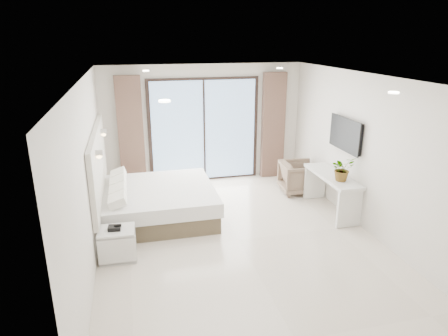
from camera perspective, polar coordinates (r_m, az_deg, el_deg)
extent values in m
plane|color=beige|center=(6.88, 2.14, -10.23)|extent=(6.20, 6.20, 0.00)
cube|color=silver|center=(9.26, -2.92, 6.30)|extent=(4.60, 0.02, 2.70)
cube|color=silver|center=(3.72, 15.64, -13.98)|extent=(4.60, 0.02, 2.70)
cube|color=silver|center=(6.16, -18.80, -1.04)|extent=(0.02, 6.20, 2.70)
cube|color=silver|center=(7.29, 19.99, 1.80)|extent=(0.02, 6.20, 2.70)
cube|color=white|center=(6.06, 2.45, 12.76)|extent=(4.60, 6.20, 0.02)
cube|color=white|center=(7.38, -17.52, 0.64)|extent=(0.08, 3.00, 1.20)
cube|color=black|center=(7.78, 17.08, 4.65)|extent=(0.06, 1.00, 0.58)
cube|color=black|center=(7.76, 16.82, 4.64)|extent=(0.02, 1.04, 0.62)
cube|color=black|center=(9.27, -2.87, 5.35)|extent=(2.56, 0.04, 2.42)
cube|color=#8BB1DE|center=(9.24, -2.83, 5.31)|extent=(2.40, 0.01, 2.30)
cube|color=brown|center=(9.00, -13.15, 4.82)|extent=(0.55, 0.14, 2.50)
cube|color=brown|center=(9.59, 7.04, 5.99)|extent=(0.55, 0.14, 2.50)
cylinder|color=white|center=(4.07, -8.50, 9.45)|extent=(0.12, 0.12, 0.02)
cylinder|color=white|center=(5.01, 23.08, 9.88)|extent=(0.12, 0.12, 0.02)
cylinder|color=white|center=(7.64, -11.11, 13.48)|extent=(0.12, 0.12, 0.02)
cylinder|color=white|center=(8.18, 7.95, 13.95)|extent=(0.12, 0.12, 0.02)
cube|color=brown|center=(7.71, -9.34, -5.82)|extent=(2.01, 1.91, 0.32)
cube|color=white|center=(7.60, -9.45, -3.82)|extent=(2.09, 1.99, 0.26)
cube|color=white|center=(6.92, -14.95, -4.72)|extent=(0.28, 0.40, 0.14)
cube|color=white|center=(7.32, -14.90, -3.42)|extent=(0.28, 0.40, 0.14)
cube|color=white|center=(7.73, -14.86, -2.22)|extent=(0.28, 0.40, 0.14)
cube|color=white|center=(8.13, -14.83, -1.17)|extent=(0.28, 0.40, 0.14)
cube|color=silver|center=(6.35, -15.15, -8.68)|extent=(0.56, 0.47, 0.05)
cube|color=silver|center=(6.56, -14.82, -12.16)|extent=(0.56, 0.47, 0.05)
cube|color=silver|center=(6.28, -15.00, -11.35)|extent=(0.55, 0.07, 0.45)
cube|color=silver|center=(6.63, -14.95, -9.67)|extent=(0.55, 0.07, 0.45)
cube|color=black|center=(6.32, -15.38, -8.26)|extent=(0.20, 0.16, 0.06)
cube|color=silver|center=(7.90, 15.21, -1.11)|extent=(0.48, 1.54, 0.06)
cube|color=silver|center=(7.49, 17.44, -5.61)|extent=(0.46, 0.06, 0.71)
cube|color=silver|center=(8.61, 12.85, -2.03)|extent=(0.46, 0.06, 0.71)
imported|color=#33662D|center=(7.57, 16.52, -0.46)|extent=(0.46, 0.50, 0.35)
imported|color=#7E6553|center=(8.87, 10.61, -1.11)|extent=(0.75, 0.79, 0.75)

